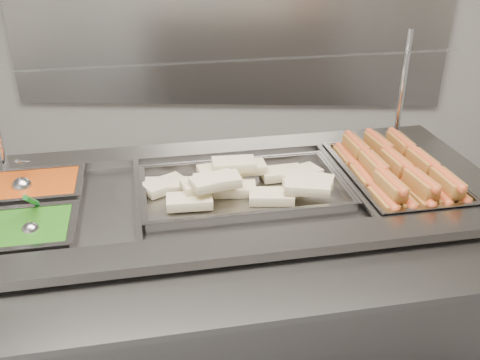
{
  "coord_description": "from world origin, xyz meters",
  "views": [
    {
      "loc": [
        0.2,
        -1.23,
        1.85
      ],
      "look_at": [
        0.15,
        0.5,
        0.98
      ],
      "focal_mm": 40.0,
      "sensor_mm": 36.0,
      "label": 1
    }
  ],
  "objects_px": {
    "steam_counter": "(227,291)",
    "pan_wraps": "(243,192)",
    "sneeze_guard": "(214,66)",
    "ladle": "(22,185)",
    "serving_spoon": "(31,225)",
    "pan_hotdogs": "(394,182)"
  },
  "relations": [
    {
      "from": "pan_hotdogs",
      "to": "pan_wraps",
      "type": "relative_size",
      "value": 0.81
    },
    {
      "from": "pan_wraps",
      "to": "ladle",
      "type": "height_order",
      "value": "ladle"
    },
    {
      "from": "sneeze_guard",
      "to": "pan_hotdogs",
      "type": "bearing_deg",
      "value": -6.75
    },
    {
      "from": "pan_hotdogs",
      "to": "ladle",
      "type": "distance_m",
      "value": 1.4
    },
    {
      "from": "pan_hotdogs",
      "to": "pan_wraps",
      "type": "xyz_separation_m",
      "value": [
        -0.58,
        -0.13,
        0.02
      ]
    },
    {
      "from": "pan_wraps",
      "to": "serving_spoon",
      "type": "relative_size",
      "value": 4.26
    },
    {
      "from": "steam_counter",
      "to": "pan_wraps",
      "type": "distance_m",
      "value": 0.45
    },
    {
      "from": "sneeze_guard",
      "to": "serving_spoon",
      "type": "bearing_deg",
      "value": -136.54
    },
    {
      "from": "steam_counter",
      "to": "ladle",
      "type": "relative_size",
      "value": 10.26
    },
    {
      "from": "steam_counter",
      "to": "sneeze_guard",
      "type": "height_order",
      "value": "sneeze_guard"
    },
    {
      "from": "steam_counter",
      "to": "pan_hotdogs",
      "type": "bearing_deg",
      "value": 12.53
    },
    {
      "from": "serving_spoon",
      "to": "sneeze_guard",
      "type": "bearing_deg",
      "value": 43.46
    },
    {
      "from": "sneeze_guard",
      "to": "ladle",
      "type": "bearing_deg",
      "value": -160.15
    },
    {
      "from": "ladle",
      "to": "steam_counter",
      "type": "bearing_deg",
      "value": 1.73
    },
    {
      "from": "steam_counter",
      "to": "ladle",
      "type": "xyz_separation_m",
      "value": [
        -0.74,
        -0.02,
        0.49
      ]
    },
    {
      "from": "steam_counter",
      "to": "sneeze_guard",
      "type": "xyz_separation_m",
      "value": [
        -0.05,
        0.23,
        0.86
      ]
    },
    {
      "from": "pan_wraps",
      "to": "serving_spoon",
      "type": "bearing_deg",
      "value": -154.95
    },
    {
      "from": "ladle",
      "to": "serving_spoon",
      "type": "relative_size",
      "value": 1.11
    },
    {
      "from": "pan_hotdogs",
      "to": "sneeze_guard",
      "type": "bearing_deg",
      "value": 173.25
    },
    {
      "from": "pan_wraps",
      "to": "ladle",
      "type": "xyz_separation_m",
      "value": [
        -0.8,
        -0.04,
        0.04
      ]
    },
    {
      "from": "ladle",
      "to": "pan_hotdogs",
      "type": "bearing_deg",
      "value": 6.84
    },
    {
      "from": "steam_counter",
      "to": "ladle",
      "type": "height_order",
      "value": "ladle"
    }
  ]
}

